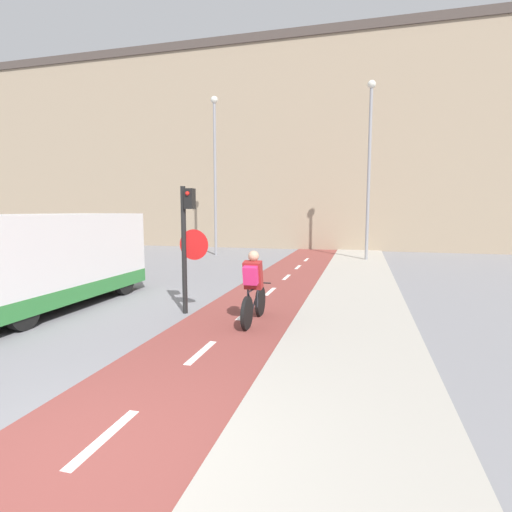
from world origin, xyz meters
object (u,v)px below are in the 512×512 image
traffic_light_pole (188,235)px  street_lamp_sidewalk (369,155)px  street_lamp_far (215,161)px  van (47,262)px  cyclist_near (253,289)px

traffic_light_pole → street_lamp_sidewalk: (3.91, 10.82, 3.01)m
traffic_light_pole → street_lamp_far: bearing=107.7°
street_lamp_far → street_lamp_sidewalk: 7.49m
street_lamp_far → street_lamp_sidewalk: street_lamp_sidewalk is taller
street_lamp_far → van: 12.06m
van → cyclist_near: bearing=-1.3°
cyclist_near → street_lamp_sidewalk: bearing=78.4°
cyclist_near → van: bearing=178.7°
van → traffic_light_pole: bearing=4.7°
street_lamp_sidewalk → van: size_ratio=1.53×
traffic_light_pole → van: traffic_light_pole is taller
street_lamp_sidewalk → traffic_light_pole: bearing=-109.9°
van → street_lamp_sidewalk: bearing=56.4°
street_lamp_sidewalk → van: bearing=-123.6°
street_lamp_far → street_lamp_sidewalk: (7.48, -0.39, 0.02)m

